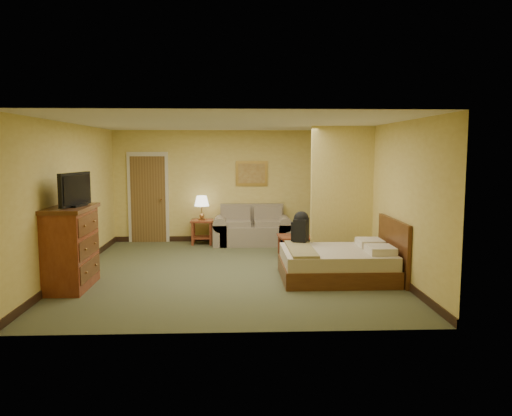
{
  "coord_description": "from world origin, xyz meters",
  "views": [
    {
      "loc": [
        0.08,
        -8.68,
        2.14
      ],
      "look_at": [
        0.46,
        0.6,
        1.06
      ],
      "focal_mm": 35.0,
      "sensor_mm": 36.0,
      "label": 1
    }
  ],
  "objects": [
    {
      "name": "wall_picture",
      "position": [
        0.46,
        2.97,
        1.6
      ],
      "size": [
        0.75,
        0.04,
        0.58
      ],
      "color": "#B78E3F",
      "rests_on": "back_wall"
    },
    {
      "name": "partition",
      "position": [
        2.15,
        0.93,
        1.3
      ],
      "size": [
        1.2,
        0.15,
        2.6
      ],
      "primitive_type": "cube",
      "color": "#DFC35F",
      "rests_on": "floor"
    },
    {
      "name": "door",
      "position": [
        -1.95,
        2.96,
        1.03
      ],
      "size": [
        0.94,
        0.16,
        2.1
      ],
      "color": "beige",
      "rests_on": "floor"
    },
    {
      "name": "loveseat",
      "position": [
        0.46,
        2.57,
        0.29
      ],
      "size": [
        1.77,
        0.82,
        0.9
      ],
      "color": "gray",
      "rests_on": "floor"
    },
    {
      "name": "coffee_table",
      "position": [
        1.28,
        1.27,
        0.3
      ],
      "size": [
        0.7,
        0.7,
        0.41
      ],
      "rotation": [
        0.0,
        0.0,
        0.09
      ],
      "color": "maroon",
      "rests_on": "floor"
    },
    {
      "name": "baseboard",
      "position": [
        0.0,
        2.99,
        0.06
      ],
      "size": [
        5.5,
        0.02,
        0.12
      ],
      "primitive_type": "cube",
      "color": "black",
      "rests_on": "floor"
    },
    {
      "name": "right_wall",
      "position": [
        2.75,
        0.0,
        1.3
      ],
      "size": [
        0.02,
        6.0,
        2.6
      ],
      "primitive_type": "cube",
      "color": "#DFC35F",
      "rests_on": "floor"
    },
    {
      "name": "left_wall",
      "position": [
        -2.75,
        0.0,
        1.3
      ],
      "size": [
        0.02,
        6.0,
        2.6
      ],
      "primitive_type": "cube",
      "color": "#DFC35F",
      "rests_on": "floor"
    },
    {
      "name": "table_lamp",
      "position": [
        -0.69,
        2.65,
        0.97
      ],
      "size": [
        0.33,
        0.33,
        0.55
      ],
      "color": "#A4713C",
      "rests_on": "side_table"
    },
    {
      "name": "backpack",
      "position": [
        1.24,
        0.0,
        0.79
      ],
      "size": [
        0.32,
        0.39,
        0.58
      ],
      "rotation": [
        0.0,
        0.0,
        -0.34
      ],
      "color": "black",
      "rests_on": "bed"
    },
    {
      "name": "ceiling",
      "position": [
        0.0,
        0.0,
        2.6
      ],
      "size": [
        6.0,
        6.0,
        0.0
      ],
      "primitive_type": "plane",
      "rotation": [
        3.14,
        0.0,
        0.0
      ],
      "color": "white",
      "rests_on": "back_wall"
    },
    {
      "name": "side_table",
      "position": [
        -0.69,
        2.65,
        0.37
      ],
      "size": [
        0.5,
        0.5,
        0.56
      ],
      "color": "maroon",
      "rests_on": "floor"
    },
    {
      "name": "floor",
      "position": [
        0.0,
        0.0,
        0.0
      ],
      "size": [
        6.0,
        6.0,
        0.0
      ],
      "primitive_type": "plane",
      "color": "#4E5235",
      "rests_on": "ground"
    },
    {
      "name": "dresser",
      "position": [
        -2.48,
        -0.97,
        0.65
      ],
      "size": [
        0.63,
        1.2,
        1.28
      ],
      "color": "maroon",
      "rests_on": "floor"
    },
    {
      "name": "back_wall",
      "position": [
        0.0,
        3.0,
        1.3
      ],
      "size": [
        5.5,
        0.02,
        2.6
      ],
      "primitive_type": "cube",
      "color": "#DFC35F",
      "rests_on": "floor"
    },
    {
      "name": "tv",
      "position": [
        -2.38,
        -0.97,
        1.52
      ],
      "size": [
        0.29,
        0.85,
        0.52
      ],
      "rotation": [
        0.0,
        0.0,
        -0.21
      ],
      "color": "black",
      "rests_on": "dresser"
    },
    {
      "name": "bed",
      "position": [
        1.83,
        -0.59,
        0.27
      ],
      "size": [
        1.9,
        1.55,
        1.0
      ],
      "color": "#4D2612",
      "rests_on": "floor"
    }
  ]
}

